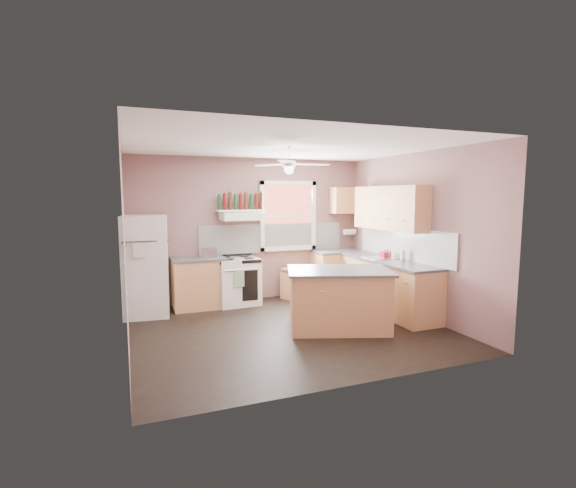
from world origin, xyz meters
name	(u,v)px	position (x,y,z in m)	size (l,w,h in m)	color
floor	(289,329)	(0.00, 0.00, 0.00)	(4.50, 4.50, 0.00)	black
ceiling	(289,146)	(0.00, 0.00, 2.70)	(4.50, 4.50, 0.00)	white
wall_back	(251,229)	(0.00, 2.02, 1.35)	(4.50, 0.05, 2.70)	#7A5654
wall_right	(416,235)	(2.27, 0.00, 1.35)	(0.05, 4.00, 2.70)	#7A5654
wall_left	(123,247)	(-2.27, 0.00, 1.35)	(0.05, 4.00, 2.70)	#7A5654
backsplash_back	(273,238)	(0.45, 1.99, 1.18)	(2.90, 0.03, 0.55)	white
backsplash_right	(403,243)	(2.23, 0.30, 1.18)	(0.03, 2.60, 0.55)	white
window_view	(288,216)	(0.75, 1.98, 1.60)	(1.00, 0.02, 1.20)	brown
window_frame	(288,216)	(0.75, 1.96, 1.60)	(1.16, 0.07, 1.36)	white
refrigerator	(146,266)	(-1.95, 1.54, 0.84)	(0.71, 0.69, 1.67)	white
base_cabinet_left	(199,284)	(-1.06, 1.70, 0.43)	(0.90, 0.60, 0.86)	tan
counter_left	(198,259)	(-1.06, 1.70, 0.88)	(0.92, 0.62, 0.04)	#404042
toaster	(209,252)	(-0.86, 1.69, 0.99)	(0.28, 0.16, 0.18)	silver
stove	(237,281)	(-0.36, 1.69, 0.43)	(0.75, 0.64, 0.86)	white
range_hood	(243,216)	(-0.23, 1.75, 1.62)	(0.78, 0.50, 0.14)	white
bottle_shelf	(241,211)	(-0.23, 1.87, 1.72)	(0.90, 0.26, 0.03)	white
cart	(296,284)	(0.83, 1.75, 0.26)	(0.53, 0.35, 0.53)	tan
base_cabinet_corner	(339,273)	(1.75, 1.70, 0.43)	(1.00, 0.60, 0.86)	tan
base_cabinet_right	(388,287)	(1.95, 0.30, 0.43)	(0.60, 2.20, 0.86)	tan
counter_corner	(339,251)	(1.75, 1.70, 0.88)	(1.02, 0.62, 0.04)	#404042
counter_right	(388,261)	(1.94, 0.30, 0.88)	(0.62, 2.22, 0.04)	#404042
sink	(381,258)	(1.94, 0.50, 0.90)	(0.55, 0.45, 0.03)	silver
faucet	(389,254)	(2.10, 0.50, 0.97)	(0.03, 0.03, 0.14)	silver
upper_cabinet_right	(389,208)	(2.08, 0.50, 1.78)	(0.33, 1.80, 0.76)	tan
upper_cabinet_corner	(346,200)	(1.95, 1.83, 1.90)	(0.60, 0.33, 0.52)	tan
paper_towel	(349,232)	(2.07, 1.86, 1.25)	(0.12, 0.12, 0.26)	white
island	(339,300)	(0.71, -0.24, 0.43)	(1.43, 0.91, 0.86)	tan
island_top	(339,271)	(0.71, -0.24, 0.88)	(1.52, 0.99, 0.04)	#404042
ceiling_fan_hub	(289,164)	(0.00, 0.00, 2.45)	(0.20, 0.20, 0.08)	white
soap_bottle	(403,254)	(2.13, 0.14, 1.02)	(0.09, 0.09, 0.24)	silver
red_caddy	(385,255)	(2.05, 0.54, 0.95)	(0.18, 0.12, 0.10)	#A50E22
wine_bottles	(241,202)	(-0.23, 1.87, 1.88)	(0.86, 0.06, 0.31)	#143819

